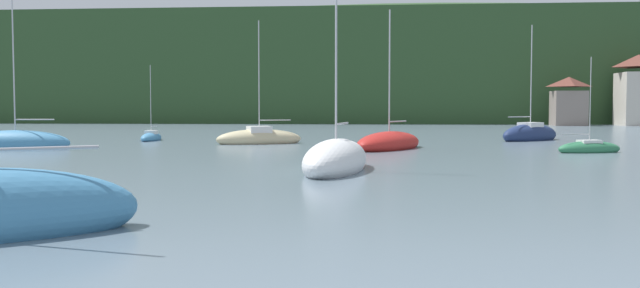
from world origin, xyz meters
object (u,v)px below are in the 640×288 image
sailboat_far_0 (259,139)px  sailboat_far_1 (15,143)px  shore_building_westcentral (638,91)px  sailboat_far_11 (589,149)px  shore_building_west (569,102)px  sailboat_far_8 (151,138)px  sailboat_far_9 (389,143)px  sailboat_mid_4 (336,161)px  sailboat_far_6 (530,135)px

sailboat_far_0 → sailboat_far_1: 16.92m
shore_building_westcentral → sailboat_far_0: (-47.56, -54.25, -4.71)m
sailboat_far_11 → shore_building_west: bearing=59.1°
shore_building_westcentral → sailboat_far_8: shore_building_westcentral is taller
shore_building_west → sailboat_far_8: (-47.11, -49.45, -3.27)m
shore_building_westcentral → sailboat_far_1: (-62.73, -61.75, -4.72)m
sailboat_far_9 → shore_building_westcentral: bearing=173.1°
shore_building_westcentral → sailboat_mid_4: size_ratio=1.01×
sailboat_far_9 → sailboat_mid_4: bearing=16.2°
shore_building_west → sailboat_far_11: shore_building_west is taller
sailboat_far_0 → sailboat_far_6: sailboat_far_6 is taller
sailboat_far_9 → sailboat_far_11: size_ratio=1.57×
shore_building_west → sailboat_far_1: 80.53m
sailboat_far_1 → sailboat_far_8: bearing=-121.9°
sailboat_far_6 → sailboat_far_11: bearing=-133.0°
sailboat_far_9 → sailboat_far_11: sailboat_far_9 is taller
sailboat_far_0 → sailboat_far_11: (21.91, -8.09, -0.15)m
shore_building_westcentral → sailboat_far_6: size_ratio=1.05×
sailboat_mid_4 → sailboat_far_8: size_ratio=1.61×
shore_building_west → sailboat_far_0: size_ratio=0.75×
sailboat_far_8 → sailboat_far_11: 33.93m
sailboat_far_0 → sailboat_far_11: bearing=135.6°
shore_building_west → sailboat_far_1: (-52.49, -60.99, -3.11)m
sailboat_far_8 → sailboat_far_11: sailboat_far_8 is taller
sailboat_mid_4 → sailboat_far_11: size_ratio=1.70×
shore_building_west → sailboat_far_1: bearing=-130.7°
shore_building_westcentral → sailboat_mid_4: 85.93m
shore_building_westcentral → sailboat_far_1: 88.15m
sailboat_far_0 → sailboat_mid_4: bearing=84.2°
sailboat_far_9 → sailboat_far_8: bearing=-90.9°
shore_building_west → sailboat_far_11: (-15.42, -61.58, -3.27)m
sailboat_mid_4 → sailboat_far_6: 31.85m
shore_building_west → sailboat_far_1: size_ratio=0.69×
sailboat_far_8 → sailboat_far_9: (19.49, -9.67, 0.13)m
sailboat_far_1 → sailboat_far_8: size_ratio=1.61×
sailboat_far_9 → sailboat_far_0: bearing=-94.6°
sailboat_far_11 → shore_building_westcentral: bearing=50.8°
shore_building_westcentral → sailboat_far_8: bearing=-138.8°
sailboat_mid_4 → sailboat_far_8: 30.58m
sailboat_mid_4 → sailboat_far_8: sailboat_mid_4 is taller
sailboat_far_1 → sailboat_far_6: bearing=-165.5°
sailboat_far_1 → sailboat_far_9: sailboat_far_1 is taller
shore_building_west → sailboat_far_0: 65.30m
shore_building_west → sailboat_far_8: bearing=-133.6°
sailboat_far_1 → sailboat_far_11: (37.08, -0.59, -0.15)m
sailboat_far_0 → sailboat_mid_4: 22.59m
shore_building_west → sailboat_far_8: size_ratio=1.11×
shore_building_westcentral → sailboat_far_11: 67.59m
sailboat_far_0 → sailboat_far_9: size_ratio=1.01×
sailboat_far_0 → shore_building_west: bearing=-149.1°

